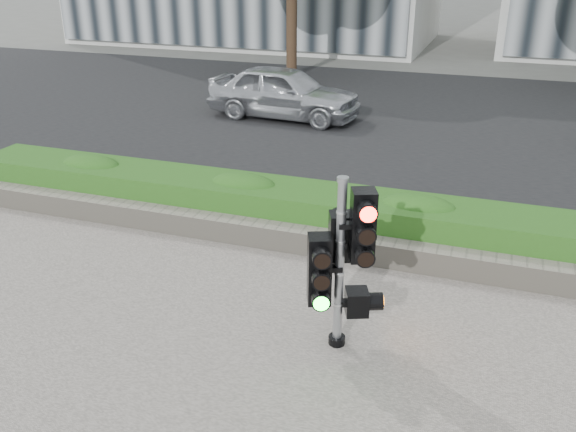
{
  "coord_description": "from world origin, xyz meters",
  "views": [
    {
      "loc": [
        2.38,
        -5.6,
        4.03
      ],
      "look_at": [
        0.22,
        0.6,
        1.15
      ],
      "focal_mm": 38.0,
      "sensor_mm": 36.0,
      "label": 1
    }
  ],
  "objects": [
    {
      "name": "car_silver",
      "position": [
        -2.81,
        8.98,
        0.69
      ],
      "size": [
        4.03,
        1.88,
        1.33
      ],
      "primitive_type": "imported",
      "rotation": [
        0.0,
        0.0,
        1.49
      ],
      "color": "#AFB1B7",
      "rests_on": "road"
    },
    {
      "name": "hedge",
      "position": [
        0.0,
        2.55,
        0.37
      ],
      "size": [
        12.0,
        1.0,
        0.68
      ],
      "primitive_type": "cube",
      "color": "#40942D",
      "rests_on": "sidewalk"
    },
    {
      "name": "stone_wall",
      "position": [
        0.0,
        1.9,
        0.2
      ],
      "size": [
        12.0,
        0.32,
        0.34
      ],
      "primitive_type": "cube",
      "color": "gray",
      "rests_on": "sidewalk"
    },
    {
      "name": "curb",
      "position": [
        0.0,
        3.15,
        0.06
      ],
      "size": [
        60.0,
        0.25,
        0.12
      ],
      "primitive_type": "cube",
      "color": "gray",
      "rests_on": "ground"
    },
    {
      "name": "road",
      "position": [
        0.0,
        10.0,
        0.01
      ],
      "size": [
        60.0,
        13.0,
        0.02
      ],
      "primitive_type": "cube",
      "color": "black",
      "rests_on": "ground"
    },
    {
      "name": "traffic_signal",
      "position": [
        1.06,
        -0.1,
        1.11
      ],
      "size": [
        0.71,
        0.63,
        1.96
      ],
      "rotation": [
        0.0,
        0.0,
        0.38
      ],
      "color": "black",
      "rests_on": "sidewalk"
    },
    {
      "name": "ground",
      "position": [
        0.0,
        0.0,
        0.0
      ],
      "size": [
        120.0,
        120.0,
        0.0
      ],
      "primitive_type": "plane",
      "color": "#51514C",
      "rests_on": "ground"
    }
  ]
}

